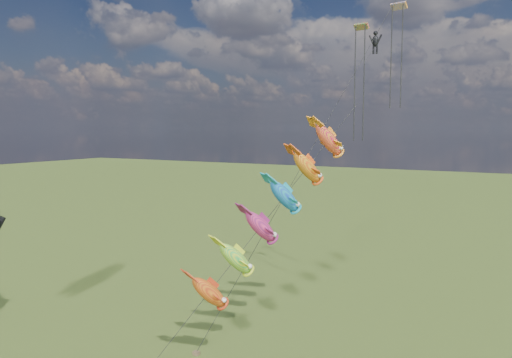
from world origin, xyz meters
The scene contains 3 objects.
ground centered at (0.00, 0.00, 0.00)m, with size 300.00×300.00×0.00m, color #2B4411.
fish_windsock_rig centered at (13.99, 7.69, 8.69)m, with size 7.58×14.16×15.44m.
parafoil_rig centered at (17.03, 17.76, 19.47)m, with size 8.87×15.76×23.75m.
Camera 1 is at (27.74, -19.09, 13.76)m, focal length 35.00 mm.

